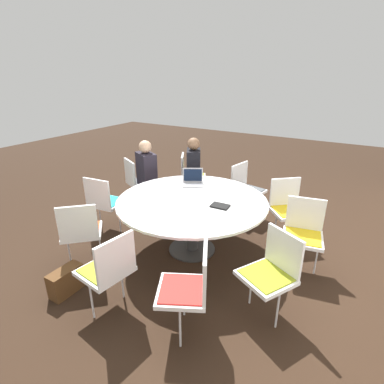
{
  "coord_description": "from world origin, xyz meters",
  "views": [
    {
      "loc": [
        2.93,
        1.73,
        2.19
      ],
      "look_at": [
        0.0,
        0.0,
        0.82
      ],
      "focal_mm": 28.0,
      "sensor_mm": 36.0,
      "label": 1
    }
  ],
  "objects_px": {
    "chair_5": "(190,285)",
    "handbag": "(66,281)",
    "person_0": "(194,167)",
    "laptop": "(193,181)",
    "chair_8": "(288,205)",
    "chair_7": "(303,230)",
    "chair_3": "(81,229)",
    "person_1": "(147,171)",
    "chair_9": "(245,186)",
    "chair_2": "(104,200)",
    "chair_4": "(109,267)",
    "chair_0": "(190,174)",
    "spiral_notebook": "(220,206)",
    "chair_1": "(138,179)",
    "chair_6": "(272,269)"
  },
  "relations": [
    {
      "from": "chair_8",
      "to": "chair_9",
      "type": "relative_size",
      "value": 1.0
    },
    {
      "from": "chair_0",
      "to": "chair_2",
      "type": "bearing_deg",
      "value": -45.34
    },
    {
      "from": "chair_4",
      "to": "handbag",
      "type": "distance_m",
      "value": 0.72
    },
    {
      "from": "person_1",
      "to": "chair_6",
      "type": "bearing_deg",
      "value": 0.59
    },
    {
      "from": "chair_8",
      "to": "laptop",
      "type": "relative_size",
      "value": 2.34
    },
    {
      "from": "chair_0",
      "to": "person_1",
      "type": "relative_size",
      "value": 0.71
    },
    {
      "from": "chair_2",
      "to": "chair_6",
      "type": "height_order",
      "value": "same"
    },
    {
      "from": "person_0",
      "to": "chair_0",
      "type": "bearing_deg",
      "value": -161.0
    },
    {
      "from": "chair_6",
      "to": "spiral_notebook",
      "type": "relative_size",
      "value": 3.95
    },
    {
      "from": "chair_1",
      "to": "spiral_notebook",
      "type": "xyz_separation_m",
      "value": [
        0.72,
        1.87,
        0.22
      ]
    },
    {
      "from": "laptop",
      "to": "chair_6",
      "type": "bearing_deg",
      "value": -65.25
    },
    {
      "from": "chair_8",
      "to": "handbag",
      "type": "bearing_deg",
      "value": 13.22
    },
    {
      "from": "chair_3",
      "to": "chair_4",
      "type": "xyz_separation_m",
      "value": [
        0.36,
        0.8,
        0.0
      ]
    },
    {
      "from": "chair_7",
      "to": "person_1",
      "type": "distance_m",
      "value": 2.55
    },
    {
      "from": "chair_3",
      "to": "chair_4",
      "type": "relative_size",
      "value": 1.0
    },
    {
      "from": "chair_2",
      "to": "laptop",
      "type": "xyz_separation_m",
      "value": [
        -0.69,
        1.05,
        0.27
      ]
    },
    {
      "from": "chair_2",
      "to": "chair_9",
      "type": "distance_m",
      "value": 2.16
    },
    {
      "from": "chair_2",
      "to": "spiral_notebook",
      "type": "xyz_separation_m",
      "value": [
        -0.2,
        1.71,
        0.22
      ]
    },
    {
      "from": "chair_7",
      "to": "person_0",
      "type": "xyz_separation_m",
      "value": [
        -0.9,
        -1.97,
        0.19
      ]
    },
    {
      "from": "spiral_notebook",
      "to": "chair_0",
      "type": "bearing_deg",
      "value": -138.22
    },
    {
      "from": "chair_7",
      "to": "chair_5",
      "type": "bearing_deg",
      "value": 55.87
    },
    {
      "from": "person_0",
      "to": "laptop",
      "type": "bearing_deg",
      "value": -1.01
    },
    {
      "from": "laptop",
      "to": "spiral_notebook",
      "type": "bearing_deg",
      "value": -66.1
    },
    {
      "from": "chair_3",
      "to": "chair_5",
      "type": "xyz_separation_m",
      "value": [
        0.19,
        1.58,
        0.0
      ]
    },
    {
      "from": "chair_4",
      "to": "handbag",
      "type": "bearing_deg",
      "value": 103.25
    },
    {
      "from": "chair_0",
      "to": "chair_8",
      "type": "bearing_deg",
      "value": 46.06
    },
    {
      "from": "chair_1",
      "to": "chair_9",
      "type": "bearing_deg",
      "value": 47.91
    },
    {
      "from": "chair_6",
      "to": "chair_8",
      "type": "relative_size",
      "value": 1.0
    },
    {
      "from": "chair_6",
      "to": "chair_9",
      "type": "relative_size",
      "value": 1.0
    },
    {
      "from": "chair_3",
      "to": "person_1",
      "type": "height_order",
      "value": "person_1"
    },
    {
      "from": "chair_2",
      "to": "chair_5",
      "type": "distance_m",
      "value": 2.19
    },
    {
      "from": "chair_0",
      "to": "chair_7",
      "type": "xyz_separation_m",
      "value": [
        1.07,
        2.16,
        0.0
      ]
    },
    {
      "from": "chair_1",
      "to": "person_1",
      "type": "bearing_deg",
      "value": 19.0
    },
    {
      "from": "chair_1",
      "to": "chair_3",
      "type": "bearing_deg",
      "value": -43.76
    },
    {
      "from": "laptop",
      "to": "chair_8",
      "type": "bearing_deg",
      "value": -9.9
    },
    {
      "from": "chair_5",
      "to": "person_1",
      "type": "bearing_deg",
      "value": 19.21
    },
    {
      "from": "chair_3",
      "to": "chair_7",
      "type": "bearing_deg",
      "value": -13.45
    },
    {
      "from": "chair_3",
      "to": "chair_8",
      "type": "distance_m",
      "value": 2.67
    },
    {
      "from": "chair_6",
      "to": "chair_1",
      "type": "bearing_deg",
      "value": 3.2
    },
    {
      "from": "chair_3",
      "to": "person_0",
      "type": "height_order",
      "value": "person_0"
    },
    {
      "from": "person_0",
      "to": "chair_9",
      "type": "bearing_deg",
      "value": 66.9
    },
    {
      "from": "chair_0",
      "to": "laptop",
      "type": "relative_size",
      "value": 2.34
    },
    {
      "from": "chair_1",
      "to": "laptop",
      "type": "height_order",
      "value": "laptop"
    },
    {
      "from": "chair_2",
      "to": "chair_1",
      "type": "bearing_deg",
      "value": 93.58
    },
    {
      "from": "chair_7",
      "to": "chair_9",
      "type": "distance_m",
      "value": 1.48
    },
    {
      "from": "chair_1",
      "to": "chair_2",
      "type": "distance_m",
      "value": 0.93
    },
    {
      "from": "chair_5",
      "to": "handbag",
      "type": "bearing_deg",
      "value": 72.55
    },
    {
      "from": "chair_0",
      "to": "chair_4",
      "type": "distance_m",
      "value": 2.82
    },
    {
      "from": "chair_0",
      "to": "handbag",
      "type": "bearing_deg",
      "value": -26.66
    },
    {
      "from": "chair_7",
      "to": "laptop",
      "type": "height_order",
      "value": "laptop"
    }
  ]
}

